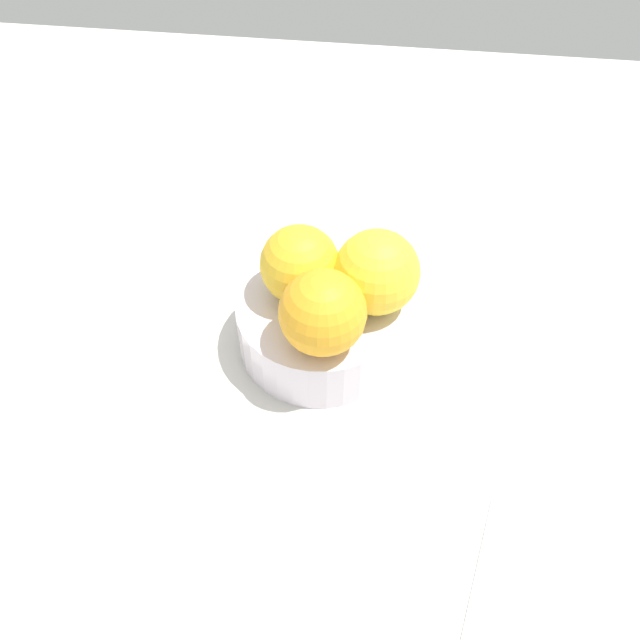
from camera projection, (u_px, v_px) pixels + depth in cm
name	position (u px, v px, depth cm)	size (l,w,h in cm)	color
ground_plane	(320.00, 350.00, 62.57)	(110.00, 110.00, 2.00)	silver
fruit_bowl	(320.00, 325.00, 60.00)	(14.26, 14.26, 5.08)	silver
orange_in_bowl_0	(300.00, 265.00, 56.42)	(6.59, 6.59, 6.59)	yellow
orange_in_bowl_1	(377.00, 272.00, 55.52)	(7.03, 7.03, 7.03)	yellow
orange_in_bowl_2	(323.00, 313.00, 52.76)	(6.86, 6.86, 6.86)	#F9A823
folded_napkin	(557.00, 596.00, 46.94)	(11.05, 11.05, 0.30)	white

